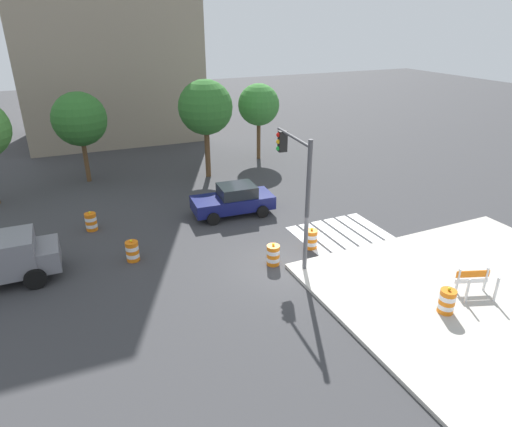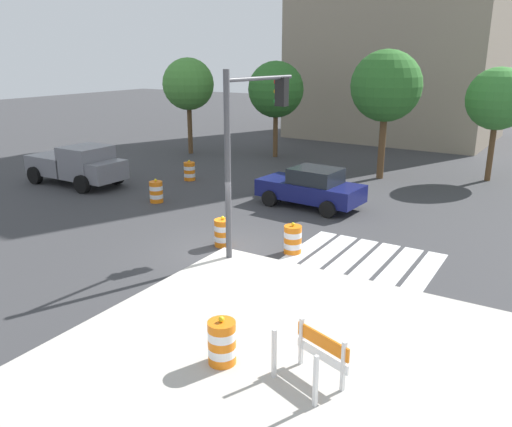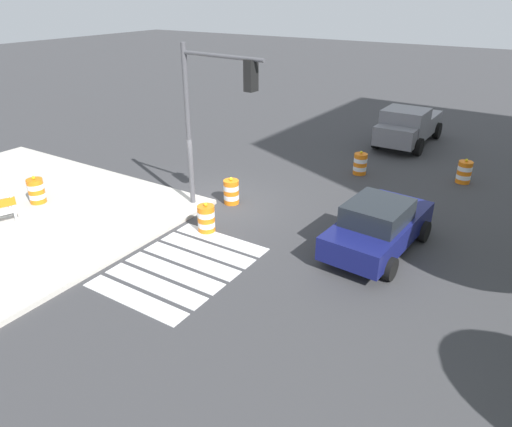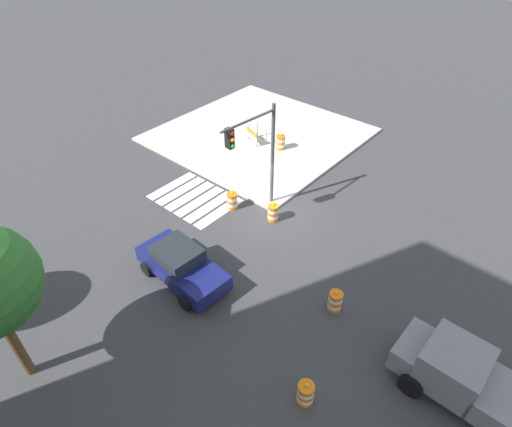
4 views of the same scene
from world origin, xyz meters
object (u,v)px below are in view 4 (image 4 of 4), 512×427
traffic_barrel_crosswalk_end (273,213)px  traffic_barrel_median_near (232,201)px  pickup_truck (468,380)px  sports_car (181,265)px  construction_barricade (254,134)px  traffic_light_pole (256,146)px  traffic_barrel_near_corner (305,393)px  traffic_barrel_median_far (335,301)px  traffic_barrel_on_sidewalk (281,142)px

traffic_barrel_crosswalk_end → traffic_barrel_median_near: size_ratio=1.00×
traffic_barrel_crosswalk_end → pickup_truck: bearing=163.0°
sports_car → traffic_barrel_median_near: sports_car is taller
construction_barricade → traffic_light_pole: size_ratio=0.26×
traffic_barrel_near_corner → traffic_barrel_median_far: bearing=-71.3°
traffic_barrel_near_corner → traffic_light_pole: size_ratio=0.19×
traffic_barrel_crosswalk_end → traffic_barrel_on_sidewalk: size_ratio=1.00×
pickup_truck → traffic_barrel_crosswalk_end: size_ratio=5.07×
traffic_barrel_median_near → construction_barricade: 6.90m
traffic_barrel_near_corner → traffic_barrel_crosswalk_end: size_ratio=1.00×
sports_car → construction_barricade: size_ratio=3.10×
pickup_truck → traffic_barrel_near_corner: (3.88, 3.52, -0.52)m
traffic_barrel_near_corner → pickup_truck: bearing=-137.8°
traffic_light_pole → traffic_barrel_on_sidewalk: bearing=-63.2°
pickup_truck → traffic_barrel_median_near: 13.19m
traffic_barrel_crosswalk_end → traffic_barrel_median_near: same height
sports_car → traffic_barrel_near_corner: bearing=171.4°
traffic_light_pole → sports_car: bearing=96.0°
traffic_barrel_median_near → traffic_light_pole: traffic_light_pole is taller
pickup_truck → traffic_barrel_median_near: bearing=-11.6°
traffic_barrel_median_far → traffic_barrel_on_sidewalk: size_ratio=1.00×
traffic_barrel_near_corner → traffic_barrel_median_near: same height
pickup_truck → traffic_light_pole: (11.70, -3.15, 2.94)m
traffic_barrel_median_near → traffic_light_pole: size_ratio=0.19×
sports_car → traffic_barrel_median_far: size_ratio=4.33×
traffic_barrel_median_far → sports_car: bearing=25.7°
traffic_barrel_on_sidewalk → traffic_light_pole: size_ratio=0.19×
traffic_light_pole → traffic_barrel_median_far: bearing=157.0°
traffic_barrel_near_corner → traffic_barrel_median_far: (1.33, -3.93, 0.00)m
pickup_truck → traffic_barrel_on_sidewalk: pickup_truck is taller
pickup_truck → traffic_barrel_near_corner: 5.27m
traffic_barrel_median_far → traffic_barrel_on_sidewalk: 12.77m
sports_car → traffic_barrel_on_sidewalk: (3.55, -11.43, -0.21)m
traffic_barrel_median_near → traffic_barrel_on_sidewalk: traffic_barrel_on_sidewalk is taller
traffic_barrel_crosswalk_end → traffic_light_pole: size_ratio=0.19×
traffic_barrel_median_near → pickup_truck: bearing=168.4°
traffic_barrel_near_corner → traffic_barrel_on_sidewalk: size_ratio=1.00×
sports_car → traffic_barrel_crosswalk_end: size_ratio=4.33×
pickup_truck → traffic_barrel_crosswalk_end: bearing=-17.0°
pickup_truck → traffic_barrel_on_sidewalk: 17.20m
traffic_barrel_on_sidewalk → construction_barricade: traffic_barrel_on_sidewalk is taller
pickup_truck → traffic_barrel_near_corner: size_ratio=5.07×
construction_barricade → traffic_light_pole: traffic_light_pole is taller
pickup_truck → traffic_barrel_median_far: bearing=-4.4°
traffic_barrel_on_sidewalk → traffic_light_pole: bearing=116.8°
traffic_barrel_median_near → traffic_barrel_on_sidewalk: 6.60m
sports_car → traffic_barrel_median_far: 6.55m
traffic_barrel_on_sidewalk → construction_barricade: size_ratio=0.72×
sports_car → traffic_barrel_near_corner: size_ratio=4.33×
traffic_barrel_median_near → traffic_barrel_median_far: same height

